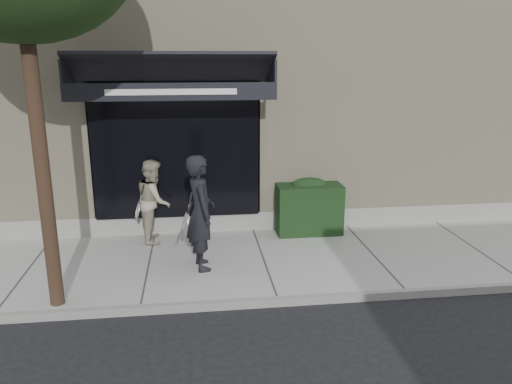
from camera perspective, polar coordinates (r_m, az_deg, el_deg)
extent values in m
plane|color=black|center=(9.00, 0.82, -8.25)|extent=(80.00, 80.00, 0.00)
cube|color=#A1A09B|center=(8.98, 0.82, -7.89)|extent=(20.00, 3.00, 0.12)
cube|color=gray|center=(7.59, 2.49, -12.38)|extent=(20.00, 0.10, 0.14)
cube|color=beige|center=(13.25, -2.22, 11.60)|extent=(14.00, 7.00, 5.50)
cube|color=gray|center=(10.49, -0.47, -3.32)|extent=(14.02, 0.42, 0.50)
cube|color=black|center=(9.89, -9.08, 4.64)|extent=(3.20, 0.30, 2.60)
cube|color=gray|center=(10.22, -18.08, 4.41)|extent=(0.08, 0.40, 2.60)
cube|color=gray|center=(10.11, 0.07, 5.06)|extent=(0.08, 0.40, 2.60)
cube|color=gray|center=(9.89, -9.38, 12.45)|extent=(3.36, 0.40, 0.12)
cube|color=black|center=(9.18, -9.60, 13.87)|extent=(3.60, 1.03, 0.55)
cube|color=black|center=(8.70, -9.60, 11.23)|extent=(3.60, 0.05, 0.30)
cube|color=white|center=(8.67, -9.61, 11.22)|extent=(2.20, 0.01, 0.10)
cube|color=black|center=(9.42, -20.73, 12.66)|extent=(0.04, 1.00, 0.45)
cube|color=black|center=(9.29, 1.77, 13.59)|extent=(0.04, 1.00, 0.45)
cube|color=black|center=(10.14, 6.01, -1.87)|extent=(1.30, 0.70, 1.00)
ellipsoid|color=black|center=(10.00, 6.09, 0.87)|extent=(0.71, 0.38, 0.27)
cylinder|color=black|center=(7.27, -23.46, 4.58)|extent=(0.20, 0.20, 4.80)
imported|color=black|center=(8.30, -6.35, -2.36)|extent=(0.58, 0.78, 1.94)
torus|color=silver|center=(8.07, -8.04, -3.57)|extent=(0.16, 0.32, 0.30)
cylinder|color=silver|center=(8.07, -8.04, -3.57)|extent=(0.12, 0.28, 0.26)
cylinder|color=silver|center=(8.07, -8.04, -3.57)|extent=(0.18, 0.06, 0.06)
cylinder|color=black|center=(8.07, -8.04, -3.57)|extent=(0.20, 0.08, 0.08)
torus|color=silver|center=(8.02, -8.67, -4.45)|extent=(0.18, 0.32, 0.29)
cylinder|color=silver|center=(8.02, -8.67, -4.45)|extent=(0.15, 0.28, 0.25)
cylinder|color=silver|center=(8.02, -8.67, -4.45)|extent=(0.17, 0.05, 0.09)
cylinder|color=black|center=(8.02, -8.67, -4.45)|extent=(0.20, 0.06, 0.11)
imported|color=#B0A78D|center=(9.74, -11.58, -0.97)|extent=(0.64, 0.80, 1.60)
torus|color=silver|center=(9.58, -13.37, -2.12)|extent=(0.16, 0.32, 0.30)
cylinder|color=silver|center=(9.58, -13.37, -2.12)|extent=(0.13, 0.28, 0.26)
cylinder|color=silver|center=(9.58, -13.37, -2.12)|extent=(0.18, 0.05, 0.07)
cylinder|color=black|center=(9.58, -13.37, -2.12)|extent=(0.20, 0.07, 0.09)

